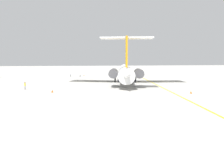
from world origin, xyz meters
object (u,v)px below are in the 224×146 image
(ground_crew_near_nose, at_px, (25,85))
(safety_cone_nose, at_px, (191,92))
(main_jetliner, at_px, (125,72))
(safety_cone_tail, at_px, (52,91))
(ground_crew_portside, at_px, (70,74))
(ground_crew_near_tail, at_px, (80,74))
(safety_cone_wingtip, at_px, (84,75))

(ground_crew_near_nose, bearing_deg, safety_cone_nose, -41.69)
(main_jetliner, bearing_deg, safety_cone_tail, 142.06)
(main_jetliner, xyz_separation_m, safety_cone_tail, (-15.65, 18.63, -2.88))
(main_jetliner, height_order, safety_cone_nose, main_jetliner)
(main_jetliner, distance_m, ground_crew_portside, 28.49)
(ground_crew_near_tail, xyz_separation_m, ground_crew_portside, (1.80, 3.73, -0.05))
(ground_crew_portside, xyz_separation_m, safety_cone_tail, (-38.61, 1.89, -0.79))
(main_jetliner, xyz_separation_m, ground_crew_near_nose, (-10.63, 25.09, -2.07))
(safety_cone_wingtip, bearing_deg, ground_crew_near_nose, 159.55)
(ground_crew_near_nose, height_order, safety_cone_nose, ground_crew_near_nose)
(safety_cone_wingtip, relative_size, safety_cone_tail, 1.00)
(safety_cone_nose, distance_m, safety_cone_tail, 27.39)
(safety_cone_nose, relative_size, safety_cone_tail, 1.00)
(ground_crew_near_nose, relative_size, safety_cone_nose, 3.12)
(ground_crew_near_nose, xyz_separation_m, ground_crew_near_tail, (31.79, -12.08, 0.02))
(ground_crew_portside, bearing_deg, safety_cone_tail, 60.91)
(safety_cone_nose, bearing_deg, main_jetliner, 20.90)
(safety_cone_nose, height_order, safety_cone_tail, same)
(ground_crew_portside, bearing_deg, safety_cone_nose, 93.04)
(safety_cone_nose, bearing_deg, ground_crew_near_tail, 26.46)
(main_jetliner, height_order, ground_crew_portside, main_jetliner)
(safety_cone_nose, xyz_separation_m, safety_cone_wingtip, (47.35, 19.58, 0.00))
(ground_crew_near_nose, xyz_separation_m, safety_cone_tail, (-5.01, -6.45, -0.81))
(main_jetliner, relative_size, safety_cone_wingtip, 71.67)
(main_jetliner, relative_size, safety_cone_nose, 71.67)
(ground_crew_near_tail, distance_m, safety_cone_nose, 47.49)
(ground_crew_near_tail, relative_size, safety_cone_nose, 3.19)
(ground_crew_portside, relative_size, safety_cone_nose, 3.06)
(main_jetliner, xyz_separation_m, safety_cone_nose, (-21.35, -8.15, -2.88))
(safety_cone_tail, bearing_deg, safety_cone_nose, -102.01)
(safety_cone_nose, height_order, safety_cone_wingtip, same)
(ground_crew_near_tail, bearing_deg, safety_cone_wingtip, 44.42)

